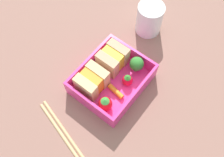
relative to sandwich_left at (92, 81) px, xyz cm
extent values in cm
cube|color=#8B6055|center=(3.71, -2.71, -4.84)|extent=(120.00, 120.00, 2.00)
cube|color=#ED328C|center=(3.71, -2.71, -3.24)|extent=(16.65, 13.85, 1.20)
cube|color=#ED328C|center=(3.71, 3.91, -0.71)|extent=(16.65, 0.60, 3.86)
cube|color=#ED328C|center=(3.71, -9.33, -0.71)|extent=(16.65, 0.60, 3.86)
cube|color=#ED328C|center=(-4.31, -2.71, -0.71)|extent=(0.60, 12.65, 3.86)
cube|color=#ED328C|center=(11.74, -2.71, -0.71)|extent=(0.60, 12.65, 3.86)
cube|color=#D9B57F|center=(-2.08, 0.00, 0.00)|extent=(2.08, 5.42, 5.29)
cube|color=orange|center=(0.00, 0.00, 0.00)|extent=(2.08, 4.99, 4.86)
cube|color=#D9B57F|center=(2.08, 0.00, 0.00)|extent=(2.08, 5.42, 5.29)
cube|color=tan|center=(5.35, 0.00, 0.00)|extent=(2.08, 5.42, 5.29)
cube|color=yellow|center=(7.43, 0.00, 0.00)|extent=(2.08, 4.99, 4.86)
cube|color=tan|center=(9.51, 0.00, 0.00)|extent=(2.08, 5.42, 5.29)
sphere|color=red|center=(-2.06, -5.38, -1.07)|extent=(3.15, 3.15, 3.15)
cone|color=#368D38|center=(-2.06, -5.38, 0.80)|extent=(1.89, 1.89, 0.60)
cylinder|color=orange|center=(2.04, -5.12, -2.05)|extent=(1.73, 4.32, 1.18)
sphere|color=red|center=(5.61, -5.67, -1.38)|extent=(2.53, 2.53, 2.53)
cone|color=#327F2E|center=(5.61, -5.67, 0.18)|extent=(1.52, 1.52, 0.60)
cylinder|color=#80C76E|center=(9.62, -5.26, -1.79)|extent=(1.01, 1.01, 1.71)
sphere|color=#327B2F|center=(9.62, -5.26, 0.22)|extent=(3.30, 3.30, 3.30)
cylinder|color=tan|center=(-12.88, -2.94, -3.49)|extent=(5.43, 18.95, 0.70)
cylinder|color=tan|center=(-11.91, -3.18, -3.49)|extent=(5.43, 18.95, 0.70)
cylinder|color=white|center=(22.28, -0.12, 0.24)|extent=(6.62, 6.62, 8.18)
camera|label=1|loc=(-16.30, -18.45, 49.64)|focal=40.00mm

